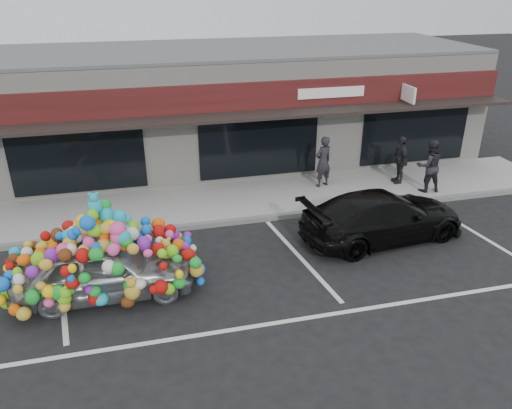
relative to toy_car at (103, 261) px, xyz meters
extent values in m
plane|color=black|center=(2.11, 0.26, -0.87)|extent=(90.00, 90.00, 0.00)
cube|color=beige|center=(2.11, 8.76, 1.23)|extent=(24.00, 6.00, 4.20)
cube|color=#59595B|center=(2.11, 8.76, 3.38)|extent=(24.00, 6.00, 0.12)
cube|color=#3E1211|center=(2.11, 5.68, 2.28)|extent=(24.00, 0.18, 0.90)
cube|color=black|center=(2.11, 5.16, 1.78)|extent=(24.00, 1.20, 0.10)
cube|color=white|center=(10.31, 5.21, 2.18)|extent=(0.08, 0.95, 0.55)
cube|color=white|center=(7.61, 5.56, 2.28)|extent=(2.40, 0.04, 0.35)
cube|color=black|center=(-0.89, 5.73, 0.58)|extent=(4.20, 0.12, 2.30)
cube|color=black|center=(5.11, 5.73, 0.58)|extent=(4.20, 0.12, 2.30)
cube|color=black|center=(11.11, 5.73, 0.58)|extent=(4.20, 0.12, 2.30)
cube|color=#9B9A95|center=(2.11, 4.26, -0.79)|extent=(26.00, 3.00, 0.15)
cube|color=slate|center=(2.11, 2.76, -0.79)|extent=(26.00, 0.18, 0.16)
cube|color=silver|center=(-1.09, 0.46, -0.86)|extent=(0.73, 4.37, 0.01)
cube|color=silver|center=(4.91, 0.46, -0.86)|extent=(0.73, 4.37, 0.01)
cube|color=silver|center=(10.31, 0.46, -0.86)|extent=(0.73, 4.37, 0.01)
cube|color=silver|center=(4.11, -2.04, -0.86)|extent=(14.00, 0.12, 0.01)
imported|color=#ABB3B6|center=(0.00, 0.00, -0.17)|extent=(1.73, 4.13, 1.40)
ellipsoid|color=red|center=(0.00, 0.00, 1.05)|extent=(1.27, 1.74, 1.05)
sphere|color=#FFE300|center=(1.43, -0.15, 0.15)|extent=(0.34, 0.34, 0.34)
sphere|color=#1B74FF|center=(0.60, -0.90, -0.32)|extent=(0.36, 0.36, 0.36)
sphere|color=green|center=(-0.80, 0.89, -0.27)|extent=(0.30, 0.30, 0.30)
sphere|color=#FA58A3|center=(0.00, 0.00, 1.53)|extent=(0.32, 0.32, 0.32)
sphere|color=orange|center=(-1.23, 0.10, 0.16)|extent=(0.30, 0.30, 0.30)
imported|color=black|center=(7.49, 0.92, -0.18)|extent=(2.47, 4.92, 1.37)
imported|color=#24252A|center=(7.08, 4.59, 0.17)|extent=(0.75, 0.62, 1.77)
imported|color=black|center=(10.35, 3.36, 0.18)|extent=(0.94, 0.77, 1.79)
imported|color=black|center=(9.80, 4.28, 0.12)|extent=(1.02, 0.50, 1.68)
camera|label=1|loc=(1.07, -10.35, 6.00)|focal=35.00mm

